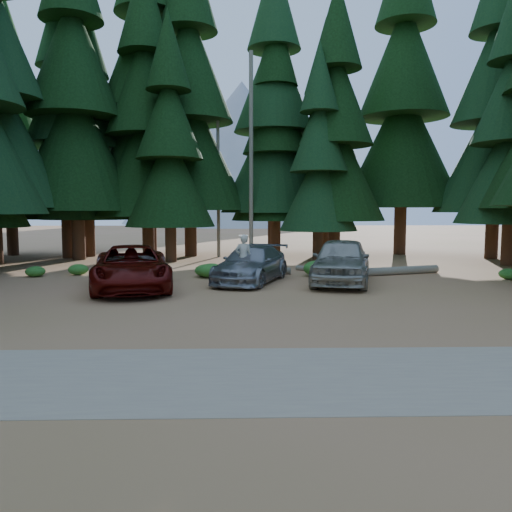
# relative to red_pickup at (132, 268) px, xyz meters

# --- Properties ---
(ground) EXTENTS (160.00, 160.00, 0.00)m
(ground) POSITION_rel_red_pickup_xyz_m (3.74, -3.25, -0.81)
(ground) COLOR #9C7342
(ground) RESTS_ON ground
(gravel_strip) EXTENTS (26.00, 3.50, 0.01)m
(gravel_strip) POSITION_rel_red_pickup_xyz_m (3.74, -9.75, -0.80)
(gravel_strip) COLOR gray
(gravel_strip) RESTS_ON ground
(forest_belt_north) EXTENTS (36.00, 7.00, 22.00)m
(forest_belt_north) POSITION_rel_red_pickup_xyz_m (3.74, 11.75, -0.81)
(forest_belt_north) COLOR black
(forest_belt_north) RESTS_ON ground
(snag_front) EXTENTS (0.24, 0.24, 12.00)m
(snag_front) POSITION_rel_red_pickup_xyz_m (4.54, 11.25, 5.19)
(snag_front) COLOR gray
(snag_front) RESTS_ON ground
(snag_back) EXTENTS (0.20, 0.20, 10.00)m
(snag_back) POSITION_rel_red_pickup_xyz_m (2.54, 12.75, 4.19)
(snag_back) COLOR gray
(snag_back) RESTS_ON ground
(mountain_peak) EXTENTS (48.00, 50.00, 28.00)m
(mountain_peak) POSITION_rel_red_pickup_xyz_m (1.16, 84.99, 11.90)
(mountain_peak) COLOR gray
(mountain_peak) RESTS_ON ground
(red_pickup) EXTENTS (3.88, 6.25, 1.61)m
(red_pickup) POSITION_rel_red_pickup_xyz_m (0.00, 0.00, 0.00)
(red_pickup) COLOR #520A07
(red_pickup) RESTS_ON ground
(silver_minivan_center) EXTENTS (3.62, 5.39, 1.45)m
(silver_minivan_center) POSITION_rel_red_pickup_xyz_m (4.41, 1.76, -0.08)
(silver_minivan_center) COLOR gray
(silver_minivan_center) RESTS_ON ground
(silver_minivan_right) EXTENTS (3.41, 5.69, 1.81)m
(silver_minivan_right) POSITION_rel_red_pickup_xyz_m (7.98, 1.33, 0.10)
(silver_minivan_right) COLOR #A7A394
(silver_minivan_right) RESTS_ON ground
(frisbee_player) EXTENTS (0.70, 0.49, 1.81)m
(frisbee_player) POSITION_rel_red_pickup_xyz_m (4.10, 1.07, 0.26)
(frisbee_player) COLOR beige
(frisbee_player) RESTS_ON ground
(log_left) EXTENTS (4.27, 1.07, 0.31)m
(log_left) POSITION_rel_red_pickup_xyz_m (4.12, 4.55, -0.65)
(log_left) COLOR gray
(log_left) RESTS_ON ground
(log_mid) EXTENTS (2.36, 2.05, 0.24)m
(log_mid) POSITION_rel_red_pickup_xyz_m (7.79, 4.82, -0.69)
(log_mid) COLOR gray
(log_mid) RESTS_ON ground
(log_right) EXTENTS (5.44, 2.11, 0.36)m
(log_right) POSITION_rel_red_pickup_xyz_m (10.42, 3.75, -0.63)
(log_right) COLOR gray
(log_right) RESTS_ON ground
(shrub_far_left) EXTENTS (0.88, 0.88, 0.49)m
(shrub_far_left) POSITION_rel_red_pickup_xyz_m (-3.34, 4.23, -0.56)
(shrub_far_left) COLOR #226C20
(shrub_far_left) RESTS_ON ground
(shrub_left) EXTENTS (0.99, 0.99, 0.54)m
(shrub_left) POSITION_rel_red_pickup_xyz_m (2.45, 3.50, -0.54)
(shrub_left) COLOR #226C20
(shrub_left) RESTS_ON ground
(shrub_center_left) EXTENTS (1.12, 1.12, 0.62)m
(shrub_center_left) POSITION_rel_red_pickup_xyz_m (2.70, 3.14, -0.50)
(shrub_center_left) COLOR #226C20
(shrub_center_left) RESTS_ON ground
(shrub_center_right) EXTENTS (0.81, 0.81, 0.44)m
(shrub_center_right) POSITION_rel_red_pickup_xyz_m (2.84, 3.61, -0.58)
(shrub_center_right) COLOR #226C20
(shrub_center_right) RESTS_ON ground
(shrub_right) EXTENTS (1.23, 1.23, 0.68)m
(shrub_right) POSITION_rel_red_pickup_xyz_m (8.11, 3.87, -0.47)
(shrub_right) COLOR #226C20
(shrub_right) RESTS_ON ground
(shrub_far_right) EXTENTS (1.25, 1.25, 0.69)m
(shrub_far_right) POSITION_rel_red_pickup_xyz_m (7.36, 3.52, -0.46)
(shrub_far_right) COLOR #226C20
(shrub_far_right) RESTS_ON ground
(shrub_edge_west) EXTENTS (0.83, 0.83, 0.46)m
(shrub_edge_west) POSITION_rel_red_pickup_xyz_m (-5.01, 3.64, -0.58)
(shrub_edge_west) COLOR #226C20
(shrub_edge_west) RESTS_ON ground
(shrub_edge_east) EXTENTS (0.85, 0.85, 0.47)m
(shrub_edge_east) POSITION_rel_red_pickup_xyz_m (15.25, 2.25, -0.57)
(shrub_edge_east) COLOR #226C20
(shrub_edge_east) RESTS_ON ground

